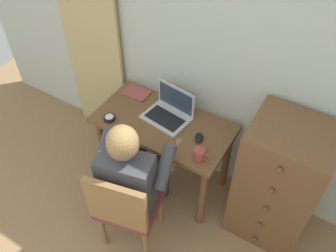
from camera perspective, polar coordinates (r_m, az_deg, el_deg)
wall_back at (r=2.53m, az=8.88°, el=11.57°), size 4.80×0.05×2.50m
curtain_panel at (r=3.11m, az=-12.23°, el=14.39°), size 0.58×0.03×2.17m
desk at (r=2.82m, az=-0.70°, el=-1.17°), size 1.05×0.55×0.72m
dresser at (r=2.71m, az=16.94°, el=-8.59°), size 0.54×0.50×1.07m
chair at (r=2.57m, az=-6.74°, el=-12.46°), size 0.49×0.48×0.86m
person_seated at (r=2.51m, az=-5.33°, el=-7.00°), size 0.61×0.64×1.18m
laptop at (r=2.74m, az=0.19°, el=2.31°), size 0.37×0.30×0.24m
computer_mouse at (r=2.61m, az=4.93°, el=-1.86°), size 0.09×0.12×0.03m
desk_clock at (r=2.78m, az=-9.24°, el=1.26°), size 0.09×0.09×0.03m
notebook_pad at (r=2.98m, az=-4.99°, el=5.28°), size 0.21×0.15×0.01m
coffee_mug at (r=2.46m, az=4.98°, el=-4.57°), size 0.12×0.08×0.09m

